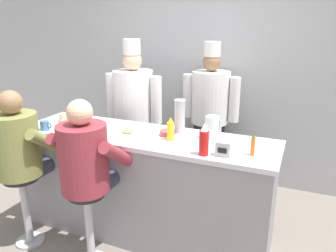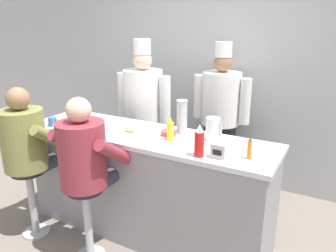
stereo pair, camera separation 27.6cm
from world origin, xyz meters
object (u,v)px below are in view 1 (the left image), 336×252
Objects in this scene: cup_stack_steel at (180,116)px; napkin_dispenser_chrome at (223,149)px; diner_seated_olive at (20,149)px; breakfast_plate at (128,133)px; cereal_bowl at (167,133)px; coffee_mug_tan at (64,118)px; coffee_mug_blue at (45,125)px; ketchup_bottle_red at (204,140)px; hot_sauce_bottle_orange at (253,146)px; cook_in_whites_far at (210,110)px; water_pitcher_clear at (212,128)px; cook_in_whites_near at (134,111)px; mustard_bottle_yellow at (171,130)px; diner_seated_maroon at (87,162)px.

napkin_dispenser_chrome is at bearing -38.16° from cup_stack_steel.
breakfast_plate is at bearing 30.66° from diner_seated_olive.
diner_seated_olive reaches higher than cereal_bowl.
coffee_mug_blue is (0.02, -0.28, 0.00)m from coffee_mug_tan.
cup_stack_steel is at bearing 130.02° from ketchup_bottle_red.
cook_in_whites_far is (-0.71, 1.34, -0.12)m from hot_sauce_bottle_orange.
water_pitcher_clear reaches higher than coffee_mug_blue.
napkin_dispenser_chrome is at bearing -8.47° from coffee_mug_tan.
napkin_dispenser_chrome is 0.06× the size of cook_in_whites_near.
cereal_bowl is at bearing 144.46° from ketchup_bottle_red.
diner_seated_olive is at bearing -169.66° from ketchup_bottle_red.
coffee_mug_tan is at bearing 176.02° from mustard_bottle_yellow.
diner_seated_olive is (-1.21, -0.49, -0.18)m from mustard_bottle_yellow.
coffee_mug_blue is at bearing -164.85° from cereal_bowl.
cook_in_whites_near reaches higher than coffee_mug_blue.
hot_sauce_bottle_orange is at bearing -5.75° from mustard_bottle_yellow.
hot_sauce_bottle_orange reaches higher than cereal_bowl.
cook_in_whites_far reaches higher than diner_seated_olive.
breakfast_plate is 1.79× the size of cereal_bowl.
diner_seated_olive is 0.70m from diner_seated_maroon.
hot_sauce_bottle_orange is 1.88m from coffee_mug_blue.
diner_seated_olive is at bearing -149.44° from cup_stack_steel.
water_pitcher_clear is at bearing 23.58° from diner_seated_olive.
diner_seated_maroon is at bearing -77.46° from cook_in_whites_near.
ketchup_bottle_red reaches higher than coffee_mug_blue.
diner_seated_olive reaches higher than cup_stack_steel.
coffee_mug_blue is at bearing -179.08° from napkin_dispenser_chrome.
breakfast_plate is 0.80m from coffee_mug_blue.
diner_seated_olive reaches higher than napkin_dispenser_chrome.
diner_seated_olive is at bearing -91.07° from coffee_mug_tan.
ketchup_bottle_red is 0.94m from diner_seated_maroon.
hot_sauce_bottle_orange is 1.20× the size of coffee_mug_tan.
coffee_mug_blue is (-0.77, -0.18, 0.03)m from breakfast_plate.
ketchup_bottle_red is at bearing -10.46° from coffee_mug_tan.
diner_seated_maroon reaches higher than cereal_bowl.
breakfast_plate is 1.91× the size of coffee_mug_blue.
breakfast_plate is (-0.76, 0.19, -0.10)m from ketchup_bottle_red.
cook_in_whites_far reaches higher than diner_seated_maroon.
cup_stack_steel is 0.64m from napkin_dispenser_chrome.
cereal_bowl is 1.02m from cook_in_whites_near.
coffee_mug_tan is at bearing 175.37° from hot_sauce_bottle_orange.
coffee_mug_blue is at bearing 179.73° from ketchup_bottle_red.
ketchup_bottle_red is 0.56m from cup_stack_steel.
diner_seated_olive reaches higher than ketchup_bottle_red.
water_pitcher_clear is at bearing 3.49° from coffee_mug_tan.
coffee_mug_tan is 0.42× the size of cup_stack_steel.
breakfast_plate is 1.86× the size of coffee_mug_tan.
cook_in_whites_near reaches higher than napkin_dispenser_chrome.
ketchup_bottle_red is at bearing 18.26° from diner_seated_maroon.
diner_seated_olive reaches higher than diner_seated_maroon.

